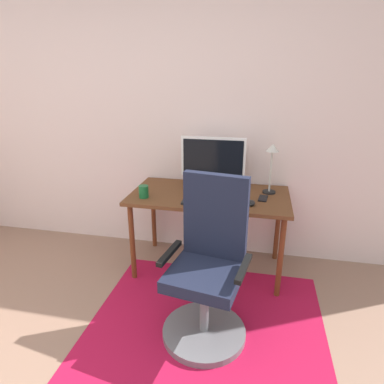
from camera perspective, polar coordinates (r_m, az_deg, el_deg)
wall_back at (r=3.13m, az=-2.73°, el=12.77°), size 6.00×0.10×2.60m
area_rug at (r=2.53m, az=2.49°, el=-21.94°), size 1.64×1.44×0.01m
desk at (r=2.82m, az=3.02°, el=-1.75°), size 1.33×0.70×0.72m
monitor at (r=2.92m, az=3.67°, el=5.81°), size 0.57×0.18×0.45m
keyboard at (r=2.58m, az=3.00°, el=-1.88°), size 0.43×0.13×0.02m
computer_mouse at (r=2.60m, az=10.24°, el=-1.86°), size 0.06×0.10×0.03m
coffee_cup at (r=2.73m, az=-8.38°, el=0.07°), size 0.08×0.08×0.10m
cell_phone at (r=2.74m, az=12.23°, el=-1.08°), size 0.08×0.15×0.01m
desk_lamp at (r=2.81m, az=13.68°, el=5.68°), size 0.11×0.11×0.42m
office_chair at (r=2.23m, az=2.73°, el=-14.59°), size 0.57×0.57×1.10m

